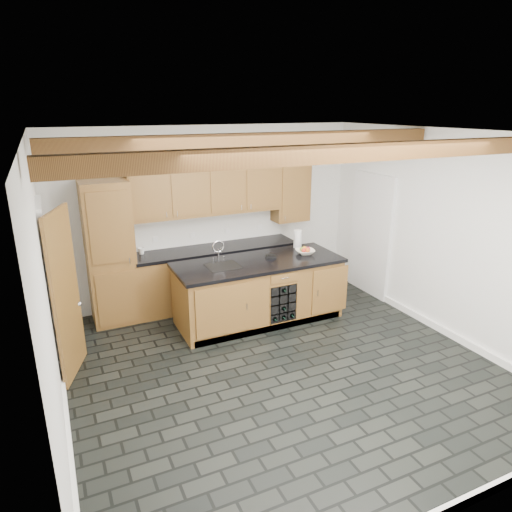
{
  "coord_description": "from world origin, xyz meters",
  "views": [
    {
      "loc": [
        -2.37,
        -4.37,
        3.07
      ],
      "look_at": [
        0.03,
        0.8,
        1.19
      ],
      "focal_mm": 32.0,
      "sensor_mm": 36.0,
      "label": 1
    }
  ],
  "objects_px": {
    "kitchen_scale": "(271,256)",
    "paper_towel": "(298,239)",
    "island": "(259,291)",
    "fruit_bowl": "(305,252)"
  },
  "relations": [
    {
      "from": "fruit_bowl",
      "to": "paper_towel",
      "type": "bearing_deg",
      "value": 79.11
    },
    {
      "from": "kitchen_scale",
      "to": "fruit_bowl",
      "type": "xyz_separation_m",
      "value": [
        0.55,
        -0.07,
        0.01
      ]
    },
    {
      "from": "fruit_bowl",
      "to": "paper_towel",
      "type": "relative_size",
      "value": 1.01
    },
    {
      "from": "kitchen_scale",
      "to": "fruit_bowl",
      "type": "height_order",
      "value": "fruit_bowl"
    },
    {
      "from": "kitchen_scale",
      "to": "fruit_bowl",
      "type": "distance_m",
      "value": 0.55
    },
    {
      "from": "island",
      "to": "paper_towel",
      "type": "distance_m",
      "value": 1.1
    },
    {
      "from": "kitchen_scale",
      "to": "paper_towel",
      "type": "height_order",
      "value": "paper_towel"
    },
    {
      "from": "island",
      "to": "fruit_bowl",
      "type": "height_order",
      "value": "fruit_bowl"
    },
    {
      "from": "kitchen_scale",
      "to": "paper_towel",
      "type": "relative_size",
      "value": 0.62
    },
    {
      "from": "kitchen_scale",
      "to": "fruit_bowl",
      "type": "bearing_deg",
      "value": 13.65
    }
  ]
}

